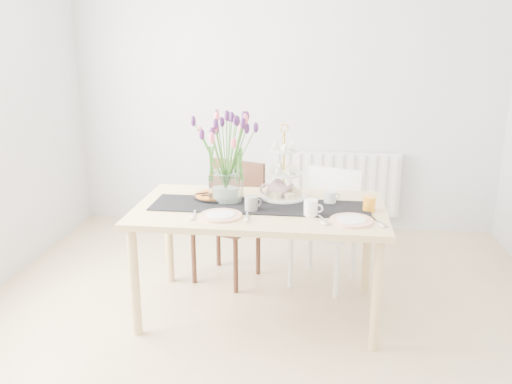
# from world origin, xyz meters

# --- Properties ---
(room_shell) EXTENTS (4.50, 4.50, 4.50)m
(room_shell) POSITION_xyz_m (0.00, 0.00, 1.30)
(room_shell) COLOR tan
(room_shell) RESTS_ON ground
(radiator) EXTENTS (1.20, 0.08, 0.60)m
(radiator) POSITION_xyz_m (0.50, 2.19, 0.45)
(radiator) COLOR white
(radiator) RESTS_ON room_shell
(dining_table) EXTENTS (1.60, 0.90, 0.75)m
(dining_table) POSITION_xyz_m (-0.02, 0.47, 0.67)
(dining_table) COLOR tan
(dining_table) RESTS_ON ground
(chair_brown) EXTENTS (0.56, 0.56, 0.89)m
(chair_brown) POSITION_xyz_m (-0.30, 1.04, 0.52)
(chair_brown) COLOR #341B13
(chair_brown) RESTS_ON ground
(chair_white) EXTENTS (0.55, 0.55, 0.85)m
(chair_white) POSITION_xyz_m (0.43, 1.04, 0.49)
(chair_white) COLOR white
(chair_white) RESTS_ON ground
(table_runner) EXTENTS (1.40, 0.35, 0.01)m
(table_runner) POSITION_xyz_m (-0.02, 0.47, 0.75)
(table_runner) COLOR black
(table_runner) RESTS_ON dining_table
(tulip_vase) EXTENTS (0.72, 0.72, 0.62)m
(tulip_vase) POSITION_xyz_m (-0.25, 0.56, 1.15)
(tulip_vase) COLOR silver
(tulip_vase) RESTS_ON dining_table
(cake_stand) EXTENTS (0.31, 0.31, 0.46)m
(cake_stand) POSITION_xyz_m (0.12, 0.66, 0.88)
(cake_stand) COLOR gold
(cake_stand) RESTS_ON dining_table
(teapot) EXTENTS (0.25, 0.21, 0.15)m
(teapot) POSITION_xyz_m (0.08, 0.65, 0.82)
(teapot) COLOR white
(teapot) RESTS_ON dining_table
(cream_jug) EXTENTS (0.11, 0.11, 0.08)m
(cream_jug) POSITION_xyz_m (0.43, 0.60, 0.79)
(cream_jug) COLOR white
(cream_jug) RESTS_ON dining_table
(tart_tin) EXTENTS (0.27, 0.27, 0.03)m
(tart_tin) POSITION_xyz_m (-0.35, 0.60, 0.77)
(tart_tin) COLOR black
(tart_tin) RESTS_ON dining_table
(mug_grey) EXTENTS (0.11, 0.11, 0.10)m
(mug_grey) POSITION_xyz_m (-0.06, 0.37, 0.80)
(mug_grey) COLOR gray
(mug_grey) RESTS_ON dining_table
(mug_white) EXTENTS (0.09, 0.09, 0.10)m
(mug_white) POSITION_xyz_m (0.31, 0.33, 0.80)
(mug_white) COLOR white
(mug_white) RESTS_ON dining_table
(mug_orange) EXTENTS (0.11, 0.11, 0.09)m
(mug_orange) POSITION_xyz_m (0.67, 0.46, 0.80)
(mug_orange) COLOR orange
(mug_orange) RESTS_ON dining_table
(plate_left) EXTENTS (0.30, 0.30, 0.01)m
(plate_left) POSITION_xyz_m (-0.23, 0.25, 0.76)
(plate_left) COLOR silver
(plate_left) RESTS_ON dining_table
(plate_right) EXTENTS (0.34, 0.34, 0.01)m
(plate_right) POSITION_xyz_m (0.55, 0.25, 0.76)
(plate_right) COLOR white
(plate_right) RESTS_ON dining_table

